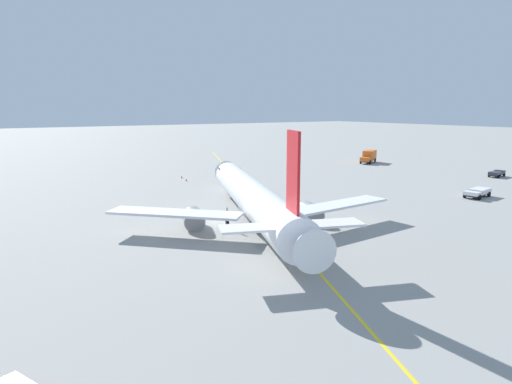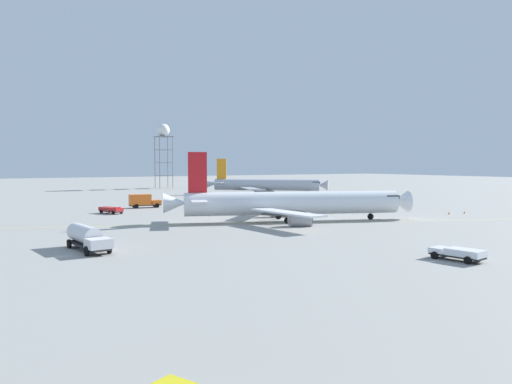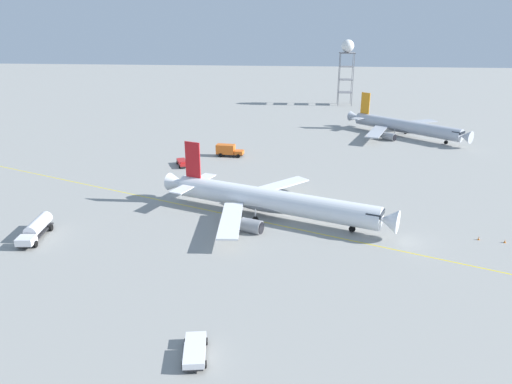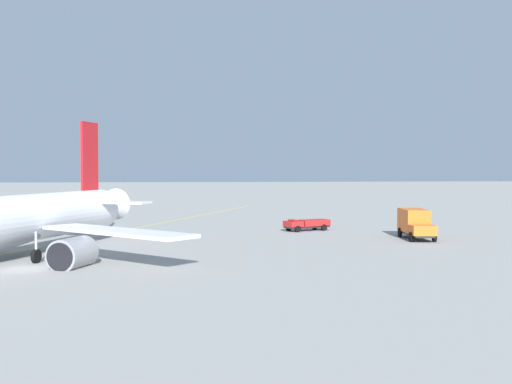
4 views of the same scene
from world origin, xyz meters
name	(u,v)px [view 4 (image 4 of 4)]	position (x,y,z in m)	size (l,w,h in m)	color
ground_plane	(23,269)	(0.00, 0.00, 0.00)	(600.00, 600.00, 0.00)	gray
catering_truck_truck	(415,223)	(-36.05, -16.68, 1.66)	(3.18, 7.28, 3.10)	#232326
ops_pickup_truck	(307,224)	(-26.35, -26.54, 0.81)	(5.90, 4.03, 1.41)	#232326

